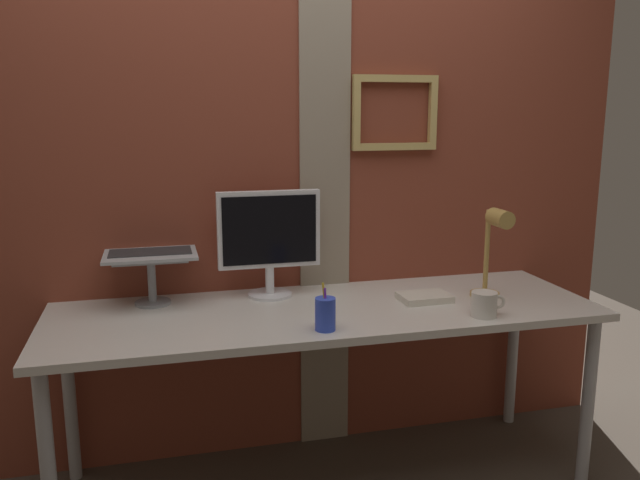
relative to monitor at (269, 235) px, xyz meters
name	(u,v)px	position (x,y,z in m)	size (l,w,h in m)	color
brick_wall_back	(273,154)	(0.05, 0.18, 0.31)	(3.15, 0.16, 2.62)	brown
desk	(326,325)	(0.18, -0.22, -0.32)	(2.12, 0.68, 0.74)	silver
monitor	(269,235)	(0.00, 0.00, 0.00)	(0.42, 0.18, 0.44)	white
laptop_stand	(151,272)	(-0.47, 0.00, -0.12)	(0.28, 0.22, 0.19)	gray
laptop	(150,238)	(-0.47, 0.07, 0.00)	(0.35, 0.31, 0.22)	#ADB2B7
desk_lamp	(494,243)	(0.86, -0.27, -0.02)	(0.12, 0.20, 0.37)	tan
pen_cup	(325,314)	(0.11, -0.46, -0.20)	(0.07, 0.07, 0.17)	blue
coffee_mug	(485,304)	(0.73, -0.46, -0.21)	(0.13, 0.10, 0.09)	silver
paper_clutter_stack	(425,297)	(0.59, -0.22, -0.24)	(0.20, 0.14, 0.03)	silver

